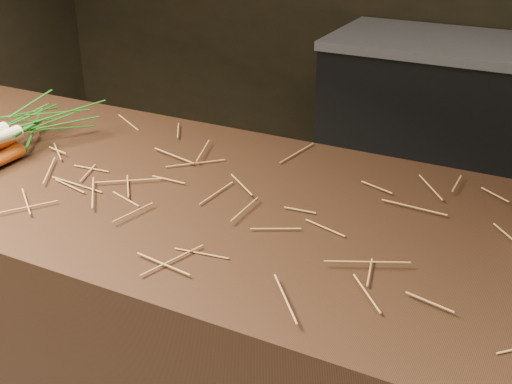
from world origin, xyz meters
The scene contains 2 objects.
straw_bedding centered at (0.00, 0.30, 0.91)m, with size 1.40×0.60×0.02m, color #9F713D, non-canonical shape.
root_veg_bunch centered at (-0.69, 0.27, 0.95)m, with size 0.17×0.51×0.10m.
Camera 1 is at (0.41, -0.67, 1.46)m, focal length 45.00 mm.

